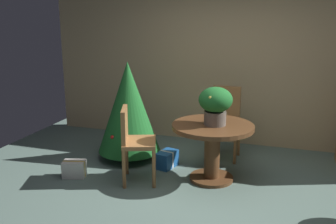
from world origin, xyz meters
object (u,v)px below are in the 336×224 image
at_px(gift_box_cream, 74,169).
at_px(wooden_chair_left_near, 133,139).
at_px(gift_box_blue, 167,159).
at_px(flower_vase, 215,103).
at_px(holiday_tree, 128,107).
at_px(round_dining_table, 212,141).
at_px(wooden_chair_far, 225,118).

bearing_deg(gift_box_cream, wooden_chair_left_near, 10.04).
height_order(gift_box_blue, gift_box_cream, gift_box_blue).
xyz_separation_m(flower_vase, gift_box_blue, (-0.68, 0.21, -0.88)).
relative_size(holiday_tree, gift_box_cream, 4.44).
distance_m(round_dining_table, wooden_chair_far, 0.87).
height_order(wooden_chair_far, wooden_chair_left_near, wooden_chair_far).
distance_m(wooden_chair_far, wooden_chair_left_near, 1.50).
distance_m(wooden_chair_far, gift_box_cream, 2.20).
bearing_deg(flower_vase, holiday_tree, 163.92).
relative_size(flower_vase, gift_box_blue, 1.30).
height_order(wooden_chair_far, gift_box_blue, wooden_chair_far).
xyz_separation_m(round_dining_table, holiday_tree, (-1.28, 0.37, 0.24)).
height_order(wooden_chair_far, holiday_tree, holiday_tree).
xyz_separation_m(holiday_tree, gift_box_cream, (-0.40, -0.84, -0.65)).
relative_size(flower_vase, wooden_chair_left_near, 0.50).
relative_size(wooden_chair_far, gift_box_blue, 2.89).
height_order(round_dining_table, gift_box_cream, round_dining_table).
bearing_deg(gift_box_cream, round_dining_table, 15.54).
height_order(wooden_chair_far, gift_box_cream, wooden_chair_far).
bearing_deg(round_dining_table, wooden_chair_far, 90.00).
bearing_deg(round_dining_table, gift_box_cream, -164.46).
bearing_deg(wooden_chair_left_near, wooden_chair_far, 52.76).
relative_size(round_dining_table, gift_box_cream, 3.18).
bearing_deg(wooden_chair_far, holiday_tree, -158.95).
bearing_deg(wooden_chair_left_near, gift_box_blue, 65.10).
distance_m(wooden_chair_left_near, gift_box_blue, 0.74).
xyz_separation_m(holiday_tree, gift_box_blue, (0.62, -0.16, -0.64)).
bearing_deg(flower_vase, wooden_chair_far, 91.62).
bearing_deg(flower_vase, wooden_chair_left_near, -160.73).
xyz_separation_m(wooden_chair_far, gift_box_cream, (-1.68, -1.33, -0.47)).
distance_m(flower_vase, gift_box_cream, 1.98).
relative_size(flower_vase, gift_box_cream, 1.47).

